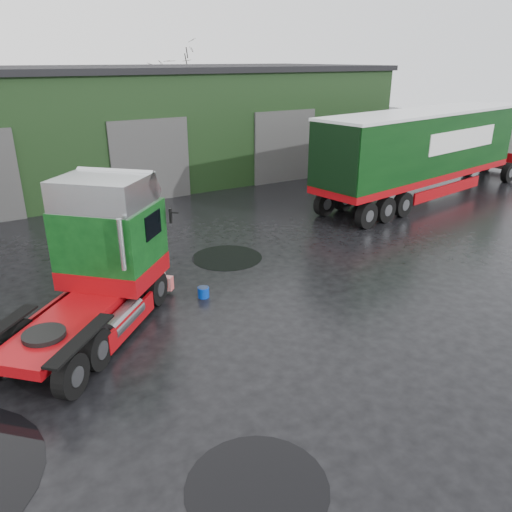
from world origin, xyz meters
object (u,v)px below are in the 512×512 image
at_px(wash_bucket, 203,292).
at_px(tree_back_b, 175,97).
at_px(warehouse, 113,124).
at_px(hero_tractor, 76,268).
at_px(lorry_right, 420,156).

height_order(wash_bucket, tree_back_b, tree_back_b).
relative_size(warehouse, wash_bucket, 94.44).
bearing_deg(hero_tractor, warehouse, 115.07).
xyz_separation_m(warehouse, hero_tractor, (-6.23, -17.96, -1.20)).
bearing_deg(warehouse, wash_bucket, -98.52).
height_order(warehouse, hero_tractor, warehouse).
bearing_deg(lorry_right, hero_tractor, -83.29).
distance_m(lorry_right, wash_bucket, 14.85).
xyz_separation_m(hero_tractor, lorry_right, (17.63, 5.04, 0.26)).
distance_m(warehouse, tree_back_b, 12.82).
bearing_deg(wash_bucket, warehouse, 81.48).
distance_m(warehouse, lorry_right, 17.26).
xyz_separation_m(lorry_right, wash_bucket, (-14.01, -4.48, -2.06)).
relative_size(warehouse, tree_back_b, 4.32).
bearing_deg(tree_back_b, warehouse, -128.66).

